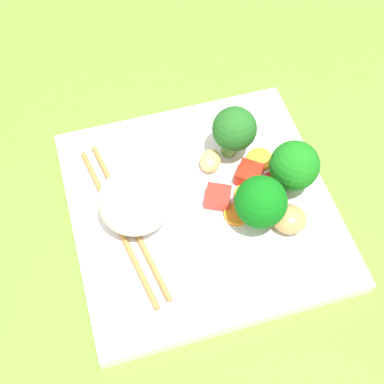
% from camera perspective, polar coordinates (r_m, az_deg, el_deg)
% --- Properties ---
extents(ground_plane, '(1.10, 1.10, 0.02)m').
position_cam_1_polar(ground_plane, '(0.60, 0.94, -2.52)').
color(ground_plane, olive).
extents(square_plate, '(0.28, 0.28, 0.01)m').
position_cam_1_polar(square_plate, '(0.59, 0.97, -1.66)').
color(square_plate, white).
rests_on(square_plate, ground_plane).
extents(rice_mound, '(0.08, 0.09, 0.06)m').
position_cam_1_polar(rice_mound, '(0.55, -5.95, -1.06)').
color(rice_mound, white).
rests_on(rice_mound, square_plate).
extents(broccoli_floret_0, '(0.05, 0.05, 0.07)m').
position_cam_1_polar(broccoli_floret_0, '(0.59, 4.38, 6.41)').
color(broccoli_floret_0, '#5F9742').
rests_on(broccoli_floret_0, square_plate).
extents(broccoli_floret_1, '(0.05, 0.05, 0.07)m').
position_cam_1_polar(broccoli_floret_1, '(0.54, 7.11, -1.08)').
color(broccoli_floret_1, '#72B359').
rests_on(broccoli_floret_1, square_plate).
extents(broccoli_floret_2, '(0.05, 0.05, 0.06)m').
position_cam_1_polar(broccoli_floret_2, '(0.57, 10.47, 2.77)').
color(broccoli_floret_2, '#68AD44').
rests_on(broccoli_floret_2, square_plate).
extents(carrot_slice_0, '(0.03, 0.03, 0.01)m').
position_cam_1_polar(carrot_slice_0, '(0.57, 4.60, -2.28)').
color(carrot_slice_0, orange).
rests_on(carrot_slice_0, square_plate).
extents(carrot_slice_1, '(0.03, 0.03, 0.01)m').
position_cam_1_polar(carrot_slice_1, '(0.62, 6.99, 3.36)').
color(carrot_slice_1, orange).
rests_on(carrot_slice_1, square_plate).
extents(carrot_slice_2, '(0.03, 0.03, 0.00)m').
position_cam_1_polar(carrot_slice_2, '(0.59, 5.58, -0.42)').
color(carrot_slice_2, orange).
rests_on(carrot_slice_2, square_plate).
extents(pepper_chunk_0, '(0.04, 0.04, 0.02)m').
position_cam_1_polar(pepper_chunk_0, '(0.59, 5.92, 1.80)').
color(pepper_chunk_0, red).
rests_on(pepper_chunk_0, square_plate).
extents(pepper_chunk_1, '(0.03, 0.03, 0.02)m').
position_cam_1_polar(pepper_chunk_1, '(0.58, 2.70, -0.53)').
color(pepper_chunk_1, red).
rests_on(pepper_chunk_1, square_plate).
extents(pepper_chunk_2, '(0.03, 0.03, 0.02)m').
position_cam_1_polar(pepper_chunk_2, '(0.59, 8.07, 0.28)').
color(pepper_chunk_2, red).
rests_on(pepper_chunk_2, square_plate).
extents(chicken_piece_0, '(0.04, 0.03, 0.02)m').
position_cam_1_polar(chicken_piece_0, '(0.60, 1.90, 3.24)').
color(chicken_piece_0, tan).
rests_on(chicken_piece_0, square_plate).
extents(chicken_piece_1, '(0.03, 0.03, 0.01)m').
position_cam_1_polar(chicken_piece_1, '(0.61, 10.51, 2.87)').
color(chicken_piece_1, tan).
rests_on(chicken_piece_1, square_plate).
extents(chicken_piece_2, '(0.05, 0.05, 0.02)m').
position_cam_1_polar(chicken_piece_2, '(0.57, 9.99, -2.76)').
color(chicken_piece_2, '#AF834D').
rests_on(chicken_piece_2, square_plate).
extents(chopstick_pair, '(0.20, 0.06, 0.01)m').
position_cam_1_polar(chopstick_pair, '(0.57, -7.11, -3.13)').
color(chopstick_pair, '#A2713B').
rests_on(chopstick_pair, square_plate).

